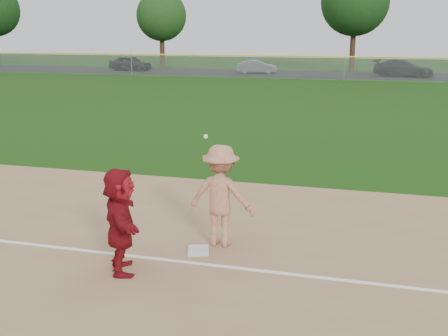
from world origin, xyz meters
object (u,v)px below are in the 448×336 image
(base_runner, at_px, (120,221))
(car_right, at_px, (403,68))
(car_mid, at_px, (257,67))
(car_left, at_px, (130,63))
(first_base, at_px, (198,250))

(base_runner, height_order, car_right, base_runner)
(base_runner, relative_size, car_mid, 0.48)
(car_left, bearing_deg, car_mid, -84.05)
(car_mid, height_order, car_right, car_right)
(base_runner, distance_m, car_left, 52.10)
(first_base, height_order, car_mid, car_mid)
(car_left, bearing_deg, first_base, -147.04)
(first_base, distance_m, car_left, 51.48)
(first_base, relative_size, car_left, 0.09)
(base_runner, distance_m, car_mid, 47.83)
(first_base, bearing_deg, car_mid, 101.05)
(base_runner, height_order, car_left, base_runner)
(base_runner, xyz_separation_m, car_left, (-21.76, 47.34, -0.18))
(first_base, height_order, car_right, car_right)
(first_base, xyz_separation_m, base_runner, (-1.05, -1.19, 0.91))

